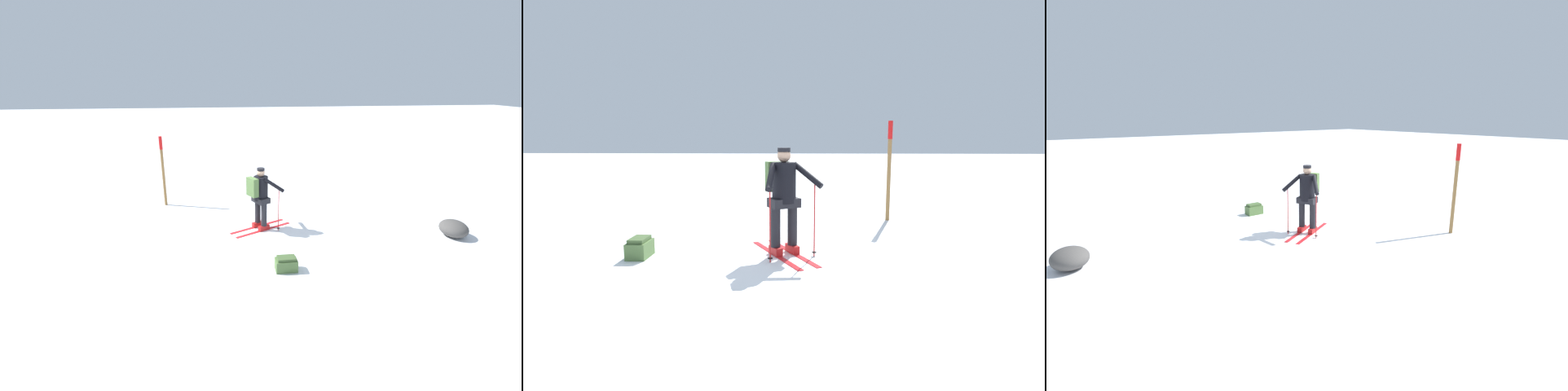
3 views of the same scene
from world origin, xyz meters
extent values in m
plane|color=white|center=(0.00, 0.00, 0.00)|extent=(80.00, 80.00, 0.00)
cube|color=red|center=(-0.30, 0.28, 0.01)|extent=(0.86, 1.52, 0.01)
cube|color=red|center=(-0.30, 0.28, 0.07)|extent=(0.24, 0.32, 0.12)
cylinder|color=black|center=(-0.30, 0.28, 0.47)|extent=(0.15, 0.15, 0.67)
cube|color=red|center=(-0.05, 0.41, 0.01)|extent=(0.86, 1.52, 0.01)
cube|color=red|center=(-0.05, 0.41, 0.07)|extent=(0.24, 0.32, 0.12)
cylinder|color=black|center=(-0.05, 0.41, 0.47)|extent=(0.15, 0.15, 0.67)
cube|color=black|center=(-0.18, 0.35, 0.80)|extent=(0.53, 0.47, 0.14)
cylinder|color=black|center=(-0.18, 0.35, 1.11)|extent=(0.36, 0.36, 0.61)
sphere|color=tan|center=(-0.18, 0.35, 1.52)|extent=(0.20, 0.20, 0.20)
cylinder|color=black|center=(-0.18, 0.35, 1.60)|extent=(0.19, 0.19, 0.06)
cube|color=#4C6B38|center=(-0.06, 0.12, 1.18)|extent=(0.38, 0.29, 0.46)
cylinder|color=red|center=(-0.64, 0.44, 0.57)|extent=(0.02, 0.02, 1.15)
cylinder|color=black|center=(-0.64, 0.44, 0.06)|extent=(0.07, 0.07, 0.01)
cylinder|color=black|center=(-0.53, 0.38, 1.23)|extent=(0.50, 0.34, 0.39)
cylinder|color=red|center=(0.01, 0.78, 0.57)|extent=(0.02, 0.02, 1.15)
cylinder|color=black|center=(0.01, 0.78, 0.06)|extent=(0.07, 0.07, 0.01)
cylinder|color=black|center=(0.00, 0.66, 1.23)|extent=(0.13, 0.52, 0.39)
cube|color=#4C6B38|center=(1.98, 0.60, 0.12)|extent=(0.29, 0.45, 0.24)
cube|color=#415B2F|center=(1.98, 0.60, 0.27)|extent=(0.23, 0.37, 0.06)
cylinder|color=olive|center=(-2.32, -2.36, 1.07)|extent=(0.09, 0.09, 2.14)
cylinder|color=red|center=(-2.32, -2.36, 1.94)|extent=(0.10, 0.10, 0.38)
camera|label=1|loc=(8.17, -0.70, 3.76)|focal=24.00mm
camera|label=2|loc=(-0.42, 6.43, 1.78)|focal=28.00mm
camera|label=3|loc=(-6.53, 5.23, 2.81)|focal=24.00mm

